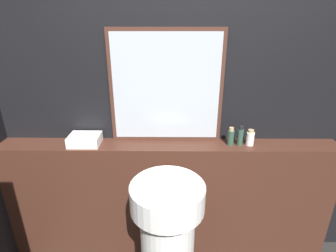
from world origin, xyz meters
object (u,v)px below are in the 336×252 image
Objects in this scene: towel_stack at (85,140)px; shampoo_bottle at (231,137)px; lotion_bottle at (250,138)px; pedestal_sink at (167,246)px; conditioner_bottle at (240,136)px; mirror at (166,88)px.

towel_stack is 0.99m from shampoo_bottle.
lotion_bottle reaches higher than towel_stack.
conditioner_bottle reaches higher than pedestal_sink.
lotion_bottle is (0.56, 0.45, 0.49)m from pedestal_sink.
towel_stack reaches higher than pedestal_sink.
shampoo_bottle is at bearing 180.00° from conditioner_bottle.
pedestal_sink is 0.98m from mirror.
lotion_bottle is (0.13, 0.00, -0.01)m from shampoo_bottle.
towel_stack is 1.13m from lotion_bottle.
shampoo_bottle is 0.13m from lotion_bottle.
mirror is 0.66m from towel_stack.
conditioner_bottle is 1.24× the size of lotion_bottle.
towel_stack is at bearing 180.00° from lotion_bottle.
towel_stack is at bearing 180.00° from shampoo_bottle.
conditioner_bottle is 0.07m from lotion_bottle.
conditioner_bottle is (1.06, 0.00, 0.03)m from towel_stack.
pedestal_sink is 0.87m from lotion_bottle.
pedestal_sink is at bearing -140.80° from lotion_bottle.
conditioner_bottle is at bearing 42.93° from pedestal_sink.
pedestal_sink is at bearing -137.07° from conditioner_bottle.
lotion_bottle is (0.07, 0.00, -0.01)m from conditioner_bottle.
lotion_bottle reaches higher than pedestal_sink.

